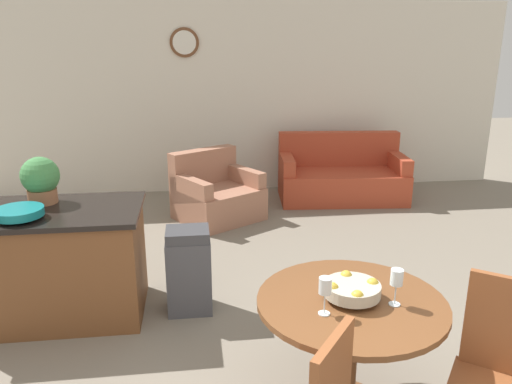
% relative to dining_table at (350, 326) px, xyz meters
% --- Properties ---
extents(wall_back, '(8.00, 0.09, 2.70)m').
position_rel_dining_table_xyz_m(wall_back, '(-0.24, 4.82, 0.78)').
color(wall_back, silver).
rests_on(wall_back, ground_plane).
extents(dining_table, '(1.07, 1.07, 0.74)m').
position_rel_dining_table_xyz_m(dining_table, '(0.00, 0.00, 0.00)').
color(dining_table, brown).
rests_on(dining_table, ground_plane).
extents(dining_chair_near_right, '(0.59, 0.59, 0.99)m').
position_rel_dining_table_xyz_m(dining_chair_near_right, '(0.66, -0.40, -0.05)').
color(dining_chair_near_right, brown).
rests_on(dining_chair_near_right, ground_plane).
extents(fruit_bowl, '(0.32, 0.32, 0.12)m').
position_rel_dining_table_xyz_m(fruit_bowl, '(-0.00, -0.00, 0.23)').
color(fruit_bowl, '#B7B29E').
rests_on(fruit_bowl, dining_table).
extents(wine_glass_left, '(0.07, 0.07, 0.21)m').
position_rel_dining_table_xyz_m(wine_glass_left, '(-0.19, -0.13, 0.32)').
color(wine_glass_left, silver).
rests_on(wine_glass_left, dining_table).
extents(wine_glass_right, '(0.07, 0.07, 0.21)m').
position_rel_dining_table_xyz_m(wine_glass_right, '(0.22, -0.09, 0.32)').
color(wine_glass_right, silver).
rests_on(wine_glass_right, dining_table).
extents(kitchen_island, '(1.37, 0.83, 0.90)m').
position_rel_dining_table_xyz_m(kitchen_island, '(-1.97, 1.36, -0.12)').
color(kitchen_island, brown).
rests_on(kitchen_island, ground_plane).
extents(teal_bowl, '(0.35, 0.35, 0.08)m').
position_rel_dining_table_xyz_m(teal_bowl, '(-2.12, 1.16, 0.38)').
color(teal_bowl, '#147A7F').
rests_on(teal_bowl, kitchen_island).
extents(potted_plant, '(0.30, 0.30, 0.37)m').
position_rel_dining_table_xyz_m(potted_plant, '(-2.06, 1.54, 0.52)').
color(potted_plant, '#A36642').
rests_on(potted_plant, kitchen_island).
extents(trash_bin, '(0.36, 0.29, 0.71)m').
position_rel_dining_table_xyz_m(trash_bin, '(-0.93, 1.30, -0.22)').
color(trash_bin, '#47474C').
rests_on(trash_bin, ground_plane).
extents(couch, '(1.78, 1.02, 0.90)m').
position_rel_dining_table_xyz_m(couch, '(1.19, 4.13, -0.27)').
color(couch, '#B24228').
rests_on(couch, ground_plane).
extents(armchair, '(1.21, 1.19, 0.84)m').
position_rel_dining_table_xyz_m(armchair, '(-0.59, 3.52, -0.29)').
color(armchair, '#A87056').
rests_on(armchair, ground_plane).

